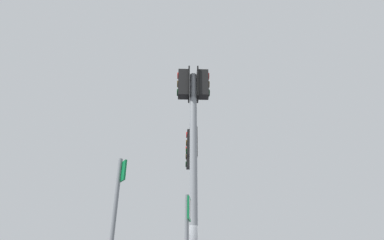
% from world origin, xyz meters
% --- Properties ---
extents(signal_mast_assembly, '(3.27, 4.12, 7.07)m').
position_xyz_m(signal_mast_assembly, '(-0.77, 0.12, 5.09)').
color(signal_mast_assembly, gray).
rests_on(signal_mast_assembly, ground).
extents(route_sign_primary, '(0.31, 0.14, 3.18)m').
position_xyz_m(route_sign_primary, '(0.30, -3.54, 1.87)').
color(route_sign_primary, slate).
rests_on(route_sign_primary, ground).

